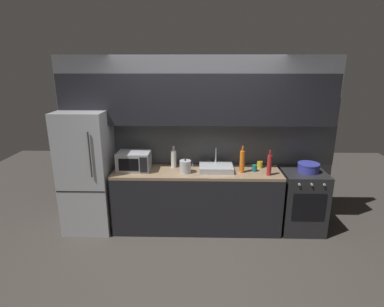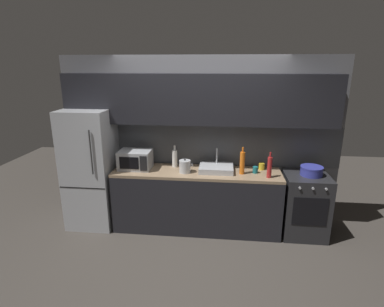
{
  "view_description": "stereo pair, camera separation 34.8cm",
  "coord_description": "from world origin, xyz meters",
  "px_view_note": "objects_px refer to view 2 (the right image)",
  "views": [
    {
      "loc": [
        0.03,
        -3.22,
        2.37
      ],
      "look_at": [
        -0.07,
        0.9,
        1.16
      ],
      "focal_mm": 28.49,
      "sensor_mm": 36.0,
      "label": 1
    },
    {
      "loc": [
        0.38,
        -3.19,
        2.37
      ],
      "look_at": [
        -0.07,
        0.9,
        1.16
      ],
      "focal_mm": 28.49,
      "sensor_mm": 36.0,
      "label": 2
    }
  ],
  "objects_px": {
    "kettle": "(185,166)",
    "mug_yellow": "(262,166)",
    "wine_bottle_orange": "(242,163)",
    "oven_range": "(304,205)",
    "wine_bottle_white": "(175,158)",
    "wine_bottle_red": "(270,167)",
    "refrigerator": "(91,168)",
    "microwave": "(135,160)",
    "mug_teal": "(255,170)",
    "cooking_pot": "(311,171)"
  },
  "relations": [
    {
      "from": "kettle",
      "to": "mug_yellow",
      "type": "bearing_deg",
      "value": 12.56
    },
    {
      "from": "kettle",
      "to": "wine_bottle_orange",
      "type": "xyz_separation_m",
      "value": [
        0.8,
        0.03,
        0.07
      ]
    },
    {
      "from": "oven_range",
      "to": "wine_bottle_white",
      "type": "height_order",
      "value": "wine_bottle_white"
    },
    {
      "from": "wine_bottle_white",
      "to": "wine_bottle_red",
      "type": "relative_size",
      "value": 0.91
    },
    {
      "from": "refrigerator",
      "to": "wine_bottle_white",
      "type": "bearing_deg",
      "value": 7.2
    },
    {
      "from": "kettle",
      "to": "microwave",
      "type": "bearing_deg",
      "value": 172.75
    },
    {
      "from": "wine_bottle_red",
      "to": "mug_teal",
      "type": "xyz_separation_m",
      "value": [
        -0.17,
        0.16,
        -0.1
      ]
    },
    {
      "from": "microwave",
      "to": "wine_bottle_white",
      "type": "relative_size",
      "value": 1.42
    },
    {
      "from": "refrigerator",
      "to": "mug_yellow",
      "type": "xyz_separation_m",
      "value": [
        2.51,
        0.17,
        0.07
      ]
    },
    {
      "from": "mug_yellow",
      "to": "cooking_pot",
      "type": "xyz_separation_m",
      "value": [
        0.65,
        -0.17,
        0.01
      ]
    },
    {
      "from": "kettle",
      "to": "cooking_pot",
      "type": "xyz_separation_m",
      "value": [
        1.74,
        0.08,
        -0.03
      ]
    },
    {
      "from": "refrigerator",
      "to": "wine_bottle_white",
      "type": "relative_size",
      "value": 5.45
    },
    {
      "from": "refrigerator",
      "to": "oven_range",
      "type": "bearing_deg",
      "value": -0.02
    },
    {
      "from": "wine_bottle_white",
      "to": "mug_teal",
      "type": "xyz_separation_m",
      "value": [
        1.17,
        -0.15,
        -0.09
      ]
    },
    {
      "from": "refrigerator",
      "to": "microwave",
      "type": "distance_m",
      "value": 0.7
    },
    {
      "from": "oven_range",
      "to": "wine_bottle_white",
      "type": "bearing_deg",
      "value": 175.21
    },
    {
      "from": "oven_range",
      "to": "kettle",
      "type": "height_order",
      "value": "kettle"
    },
    {
      "from": "microwave",
      "to": "wine_bottle_white",
      "type": "xyz_separation_m",
      "value": [
        0.56,
        0.14,
        -0.0
      ]
    },
    {
      "from": "mug_yellow",
      "to": "cooking_pot",
      "type": "distance_m",
      "value": 0.68
    },
    {
      "from": "wine_bottle_white",
      "to": "microwave",
      "type": "bearing_deg",
      "value": -166.11
    },
    {
      "from": "wine_bottle_white",
      "to": "mug_teal",
      "type": "bearing_deg",
      "value": -7.2
    },
    {
      "from": "wine_bottle_red",
      "to": "kettle",
      "type": "bearing_deg",
      "value": 176.28
    },
    {
      "from": "cooking_pot",
      "to": "mug_yellow",
      "type": "bearing_deg",
      "value": 165.72
    },
    {
      "from": "kettle",
      "to": "wine_bottle_orange",
      "type": "relative_size",
      "value": 0.53
    },
    {
      "from": "oven_range",
      "to": "mug_teal",
      "type": "xyz_separation_m",
      "value": [
        -0.71,
        0.01,
        0.5
      ]
    },
    {
      "from": "oven_range",
      "to": "wine_bottle_red",
      "type": "xyz_separation_m",
      "value": [
        -0.54,
        -0.15,
        0.6
      ]
    },
    {
      "from": "mug_teal",
      "to": "wine_bottle_orange",
      "type": "bearing_deg",
      "value": -164.29
    },
    {
      "from": "microwave",
      "to": "mug_teal",
      "type": "xyz_separation_m",
      "value": [
        1.73,
        -0.01,
        -0.09
      ]
    },
    {
      "from": "refrigerator",
      "to": "cooking_pot",
      "type": "height_order",
      "value": "refrigerator"
    },
    {
      "from": "microwave",
      "to": "wine_bottle_white",
      "type": "bearing_deg",
      "value": 13.89
    },
    {
      "from": "microwave",
      "to": "wine_bottle_white",
      "type": "height_order",
      "value": "wine_bottle_white"
    },
    {
      "from": "wine_bottle_orange",
      "to": "wine_bottle_red",
      "type": "height_order",
      "value": "wine_bottle_orange"
    },
    {
      "from": "oven_range",
      "to": "wine_bottle_orange",
      "type": "distance_m",
      "value": 1.09
    },
    {
      "from": "oven_range",
      "to": "mug_teal",
      "type": "distance_m",
      "value": 0.87
    },
    {
      "from": "microwave",
      "to": "kettle",
      "type": "relative_size",
      "value": 2.28
    },
    {
      "from": "refrigerator",
      "to": "wine_bottle_orange",
      "type": "bearing_deg",
      "value": -1.14
    },
    {
      "from": "wine_bottle_orange",
      "to": "mug_teal",
      "type": "relative_size",
      "value": 4.15
    },
    {
      "from": "wine_bottle_white",
      "to": "cooking_pot",
      "type": "bearing_deg",
      "value": -4.64
    },
    {
      "from": "oven_range",
      "to": "wine_bottle_red",
      "type": "bearing_deg",
      "value": -164.67
    },
    {
      "from": "refrigerator",
      "to": "kettle",
      "type": "distance_m",
      "value": 1.43
    },
    {
      "from": "wine_bottle_orange",
      "to": "wine_bottle_white",
      "type": "height_order",
      "value": "wine_bottle_orange"
    },
    {
      "from": "mug_yellow",
      "to": "kettle",
      "type": "bearing_deg",
      "value": -167.44
    },
    {
      "from": "refrigerator",
      "to": "mug_teal",
      "type": "distance_m",
      "value": 2.41
    },
    {
      "from": "mug_yellow",
      "to": "cooking_pot",
      "type": "relative_size",
      "value": 0.32
    },
    {
      "from": "microwave",
      "to": "mug_yellow",
      "type": "distance_m",
      "value": 1.84
    },
    {
      "from": "wine_bottle_white",
      "to": "mug_teal",
      "type": "relative_size",
      "value": 3.5
    },
    {
      "from": "wine_bottle_red",
      "to": "mug_teal",
      "type": "height_order",
      "value": "wine_bottle_red"
    },
    {
      "from": "wine_bottle_orange",
      "to": "wine_bottle_white",
      "type": "xyz_separation_m",
      "value": [
        -0.98,
        0.2,
        -0.03
      ]
    },
    {
      "from": "microwave",
      "to": "wine_bottle_red",
      "type": "xyz_separation_m",
      "value": [
        1.89,
        -0.17,
        0.01
      ]
    },
    {
      "from": "microwave",
      "to": "kettle",
      "type": "distance_m",
      "value": 0.75
    }
  ]
}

